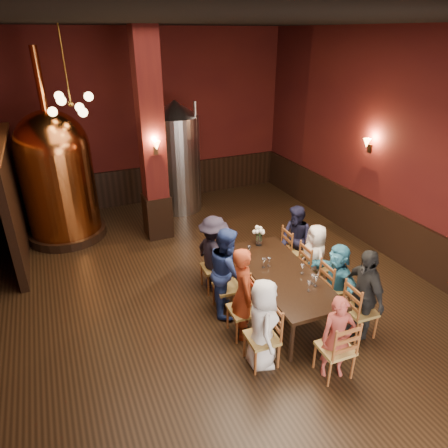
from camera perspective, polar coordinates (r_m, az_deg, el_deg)
name	(u,v)px	position (r m, az deg, el deg)	size (l,w,h in m)	color
room	(215,179)	(6.38, -1.31, 6.46)	(10.00, 10.02, 4.50)	black
wainscot_right	(386,231)	(9.23, 22.14, -1.00)	(0.08, 9.90, 1.00)	black
wainscot_back	(147,184)	(11.45, -10.89, 5.60)	(7.90, 0.08, 1.00)	black
column	(152,141)	(8.86, -10.30, 11.59)	(0.58, 0.58, 4.50)	#44120E
partition	(14,201)	(9.36, -27.84, 2.96)	(0.22, 3.50, 2.40)	black
pendant_cluster	(71,104)	(8.57, -21.05, 15.70)	(0.90, 0.90, 1.70)	#A57226
sconce_wall	(370,145)	(9.15, 20.15, 10.57)	(0.20, 0.20, 0.36)	black
sconce_column	(155,147)	(8.59, -9.77, 10.84)	(0.20, 0.20, 0.36)	black
dining_table	(282,276)	(6.79, 8.28, -7.29)	(1.11, 2.44, 0.75)	black
chair_0	(262,337)	(5.89, 5.43, -15.81)	(0.46, 0.46, 0.92)	brown
person_0	(263,324)	(5.74, 5.53, -14.04)	(0.68, 0.44, 1.39)	white
chair_1	(243,310)	(6.36, 2.73, -12.11)	(0.46, 0.46, 0.92)	brown
person_1	(243,293)	(6.17, 2.79, -9.84)	(0.56, 0.37, 1.54)	#A33A1C
chair_2	(227,287)	(6.85, 0.49, -8.96)	(0.46, 0.46, 0.92)	brown
person_2	(227,271)	(6.67, 0.50, -6.70)	(0.76, 0.37, 1.56)	navy
chair_3	(214,267)	(7.37, -1.44, -6.19)	(0.46, 0.46, 0.92)	brown
person_3	(214,254)	(7.23, -1.46, -4.33)	(0.95, 0.55, 1.47)	black
chair_4	(360,310)	(6.69, 18.91, -11.56)	(0.46, 0.46, 0.92)	brown
person_4	(363,294)	(6.51, 19.29, -9.42)	(0.89, 0.37, 1.53)	black
chair_5	(335,287)	(7.10, 15.55, -8.65)	(0.46, 0.46, 0.92)	brown
person_5	(336,278)	(7.00, 15.72, -7.48)	(1.17, 0.37, 1.26)	teal
chair_6	(313,268)	(7.54, 12.66, -6.09)	(0.46, 0.46, 0.92)	brown
person_6	(315,258)	(7.44, 12.81, -4.80)	(0.64, 0.42, 1.31)	silver
chair_7	(295,251)	(8.02, 10.09, -3.77)	(0.46, 0.46, 0.92)	brown
person_7	(296,240)	(7.91, 10.22, -2.29)	(0.68, 0.33, 1.39)	black
chair_8	(335,348)	(5.92, 15.64, -16.65)	(0.46, 0.46, 0.92)	brown
person_8	(337,338)	(5.81, 15.84, -15.40)	(0.46, 0.30, 1.26)	#9C3D34
copper_kettle	(57,175)	(9.60, -22.72, 6.47)	(1.80, 1.80, 4.13)	black
steel_vessel	(177,157)	(10.53, -6.72, 9.47)	(1.53, 1.53, 2.87)	#B2B2B7
rose_vase	(259,233)	(7.41, 5.06, -1.27)	(0.23, 0.23, 0.39)	white
wine_glass_0	(269,262)	(6.84, 6.44, -5.43)	(0.07, 0.07, 0.17)	white
wine_glass_1	(249,250)	(7.16, 3.61, -3.79)	(0.07, 0.07, 0.17)	white
wine_glass_2	(302,269)	(6.73, 11.13, -6.35)	(0.07, 0.07, 0.17)	white
wine_glass_3	(264,263)	(6.80, 5.70, -5.59)	(0.07, 0.07, 0.17)	white
wine_glass_4	(309,286)	(6.33, 12.03, -8.70)	(0.07, 0.07, 0.17)	white
wine_glass_5	(316,282)	(6.47, 12.99, -8.03)	(0.07, 0.07, 0.17)	white
wine_glass_6	(313,280)	(6.51, 12.59, -7.75)	(0.07, 0.07, 0.17)	white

